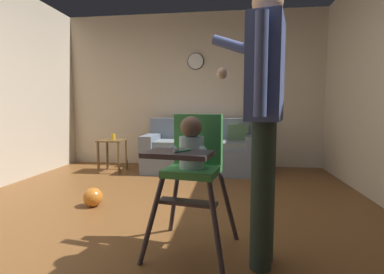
% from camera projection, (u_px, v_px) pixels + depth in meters
% --- Properties ---
extents(ground, '(6.14, 7.24, 0.10)m').
position_uv_depth(ground, '(149.00, 233.00, 2.51)').
color(ground, brown).
extents(wall_far, '(5.34, 0.06, 2.70)m').
position_uv_depth(wall_far, '(192.00, 90.00, 5.18)').
color(wall_far, beige).
rests_on(wall_far, ground).
extents(couch, '(1.82, 0.86, 0.86)m').
position_uv_depth(couch, '(201.00, 151.00, 4.74)').
color(couch, slate).
rests_on(couch, ground).
extents(high_chair, '(0.69, 0.79, 0.99)m').
position_uv_depth(high_chair, '(193.00, 157.00, 2.03)').
color(high_chair, '#372F35').
rests_on(high_chair, ground).
extents(adult_standing, '(0.51, 0.57, 1.76)m').
position_uv_depth(adult_standing, '(264.00, 112.00, 1.82)').
color(adult_standing, '#27372E').
rests_on(adult_standing, ground).
extents(toy_ball, '(0.20, 0.20, 0.20)m').
position_uv_depth(toy_ball, '(93.00, 197.00, 3.03)').
color(toy_ball, orange).
rests_on(toy_ball, ground).
extents(side_table, '(0.40, 0.40, 0.52)m').
position_uv_depth(side_table, '(113.00, 148.00, 4.69)').
color(side_table, brown).
rests_on(side_table, ground).
extents(sippy_cup, '(0.07, 0.07, 0.10)m').
position_uv_depth(sippy_cup, '(113.00, 137.00, 4.67)').
color(sippy_cup, gold).
rests_on(sippy_cup, side_table).
extents(wall_clock, '(0.29, 0.04, 0.29)m').
position_uv_depth(wall_clock, '(196.00, 61.00, 5.08)').
color(wall_clock, white).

